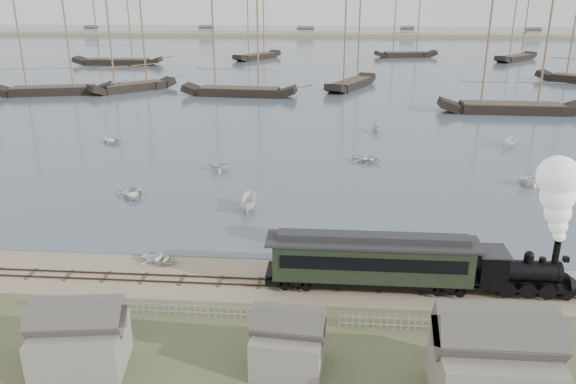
{
  "coord_description": "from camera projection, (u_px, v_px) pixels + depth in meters",
  "views": [
    {
      "loc": [
        4.17,
        -39.51,
        20.88
      ],
      "look_at": [
        0.34,
        8.94,
        3.5
      ],
      "focal_mm": 35.0,
      "sensor_mm": 36.0,
      "label": 1
    }
  ],
  "objects": [
    {
      "name": "rowboat_6",
      "position": [
        111.0,
        140.0,
        82.03
      ],
      "size": [
        4.22,
        4.43,
        0.75
      ],
      "primitive_type": "imported",
      "rotation": [
        0.0,
        0.0,
        4.07
      ],
      "color": "silver",
      "rests_on": "harbor_water"
    },
    {
      "name": "rowboat_1",
      "position": [
        220.0,
        165.0,
        68.88
      ],
      "size": [
        2.81,
        3.2,
        1.6
      ],
      "primitive_type": "imported",
      "rotation": [
        0.0,
        0.0,
        1.51
      ],
      "color": "silver",
      "rests_on": "harbor_water"
    },
    {
      "name": "schooner_9",
      "position": [
        520.0,
        28.0,
        176.11
      ],
      "size": [
        17.79,
        18.55,
        20.0
      ],
      "primitive_type": null,
      "rotation": [
        0.0,
        0.0,
        0.82
      ],
      "color": "black",
      "rests_on": "harbor_water"
    },
    {
      "name": "beached_dinghy",
      "position": [
        160.0,
        258.0,
        45.8
      ],
      "size": [
        3.14,
        3.84,
        0.7
      ],
      "primitive_type": "imported",
      "rotation": [
        0.0,
        0.0,
        1.33
      ],
      "color": "silver",
      "rests_on": "ground"
    },
    {
      "name": "rowboat_5",
      "position": [
        510.0,
        142.0,
        79.86
      ],
      "size": [
        3.18,
        3.61,
        1.36
      ],
      "primitive_type": "imported",
      "rotation": [
        0.0,
        0.0,
        2.22
      ],
      "color": "silver",
      "rests_on": "harbor_water"
    },
    {
      "name": "schooner_6",
      "position": [
        115.0,
        30.0,
        166.3
      ],
      "size": [
        26.58,
        6.67,
        20.0
      ],
      "primitive_type": null,
      "rotation": [
        0.0,
        0.0,
        0.02
      ],
      "color": "black",
      "rests_on": "harbor_water"
    },
    {
      "name": "picket_fence_east",
      "position": [
        454.0,
        332.0,
        36.46
      ],
      "size": [
        15.0,
        0.1,
        1.2
      ],
      "primitive_type": null,
      "color": "gray",
      "rests_on": "ground"
    },
    {
      "name": "rowboat_2",
      "position": [
        249.0,
        203.0,
        56.56
      ],
      "size": [
        3.91,
        1.52,
        1.5
      ],
      "primitive_type": "imported",
      "rotation": [
        0.0,
        0.0,
        3.16
      ],
      "color": "silver",
      "rests_on": "harbor_water"
    },
    {
      "name": "ground",
      "position": [
        275.0,
        271.0,
        44.43
      ],
      "size": [
        600.0,
        600.0,
        0.0
      ],
      "primitive_type": "plane",
      "color": "tan",
      "rests_on": "ground"
    },
    {
      "name": "passenger_coach",
      "position": [
        371.0,
        259.0,
        41.21
      ],
      "size": [
        15.5,
        2.99,
        3.76
      ],
      "color": "black",
      "rests_on": "ground"
    },
    {
      "name": "rowboat_3",
      "position": [
        367.0,
        159.0,
        72.6
      ],
      "size": [
        4.02,
        4.65,
        0.81
      ],
      "primitive_type": "imported",
      "rotation": [
        0.0,
        0.0,
        1.2
      ],
      "color": "silver",
      "rests_on": "harbor_water"
    },
    {
      "name": "rail_track",
      "position": [
        272.0,
        283.0,
        42.54
      ],
      "size": [
        120.0,
        1.8,
        0.16
      ],
      "color": "#38271E",
      "rests_on": "ground"
    },
    {
      "name": "shed_mid",
      "position": [
        288.0,
        368.0,
        33.02
      ],
      "size": [
        4.0,
        3.5,
        3.6
      ],
      "primitive_type": null,
      "color": "gray",
      "rests_on": "ground"
    },
    {
      "name": "schooner_4",
      "position": [
        518.0,
        57.0,
        99.07
      ],
      "size": [
        26.12,
        6.63,
        20.0
      ],
      "primitive_type": null,
      "rotation": [
        0.0,
        0.0,
        -0.02
      ],
      "color": "black",
      "rests_on": "harbor_water"
    },
    {
      "name": "schooner_1",
      "position": [
        129.0,
        45.0,
        121.62
      ],
      "size": [
        17.2,
        17.26,
        20.0
      ],
      "primitive_type": null,
      "rotation": [
        0.0,
        0.0,
        0.79
      ],
      "color": "black",
      "rests_on": "harbor_water"
    },
    {
      "name": "locomotive",
      "position": [
        547.0,
        236.0,
        39.55
      ],
      "size": [
        8.03,
        3.0,
        10.02
      ],
      "color": "black",
      "rests_on": "ground"
    },
    {
      "name": "schooner_2",
      "position": [
        238.0,
        47.0,
        115.76
      ],
      "size": [
        24.64,
        7.29,
        20.0
      ],
      "primitive_type": null,
      "rotation": [
        0.0,
        0.0,
        -0.07
      ],
      "color": "black",
      "rests_on": "harbor_water"
    },
    {
      "name": "schooner_0",
      "position": [
        47.0,
        47.0,
        117.22
      ],
      "size": [
        25.16,
        11.66,
        20.0
      ],
      "primitive_type": null,
      "rotation": [
        0.0,
        0.0,
        0.25
      ],
      "color": "black",
      "rests_on": "harbor_water"
    },
    {
      "name": "rowboat_7",
      "position": [
        376.0,
        127.0,
        88.1
      ],
      "size": [
        3.3,
        2.93,
        1.61
      ],
      "primitive_type": "imported",
      "rotation": [
        0.0,
        0.0,
        0.1
      ],
      "color": "silver",
      "rests_on": "harbor_water"
    },
    {
      "name": "schooner_7",
      "position": [
        257.0,
        27.0,
        180.18
      ],
      "size": [
        14.81,
        19.6,
        20.0
      ],
      "primitive_type": null,
      "rotation": [
        0.0,
        0.0,
        1.0
      ],
      "color": "black",
      "rests_on": "harbor_water"
    },
    {
      "name": "shed_left",
      "position": [
        84.0,
        368.0,
        32.97
      ],
      "size": [
        5.0,
        4.0,
        4.1
      ],
      "primitive_type": null,
      "color": "gray",
      "rests_on": "ground"
    },
    {
      "name": "harbor_water",
      "position": [
        322.0,
        53.0,
        203.99
      ],
      "size": [
        600.0,
        336.0,
        0.06
      ],
      "primitive_type": "cube",
      "color": "#404F5C",
      "rests_on": "ground"
    },
    {
      "name": "picket_fence_west",
      "position": [
        170.0,
        316.0,
        38.34
      ],
      "size": [
        19.0,
        0.1,
        1.2
      ],
      "primitive_type": null,
      "color": "gray",
      "rests_on": "ground"
    },
    {
      "name": "schooner_3",
      "position": [
        353.0,
        43.0,
        125.48
      ],
      "size": [
        13.09,
        21.28,
        20.0
      ],
      "primitive_type": null,
      "rotation": [
        0.0,
        0.0,
        1.15
      ],
      "color": "black",
      "rests_on": "harbor_water"
    },
    {
      "name": "rowboat_4",
      "position": [
        531.0,
        178.0,
        63.73
      ],
      "size": [
        3.83,
        4.09,
        1.73
      ],
      "primitive_type": "imported",
      "rotation": [
        0.0,
        0.0,
        5.08
      ],
      "color": "silver",
      "rests_on": "harbor_water"
    },
    {
      "name": "far_spit",
      "position": [
        325.0,
        36.0,
        279.09
      ],
      "size": [
        500.0,
        20.0,
        1.8
      ],
      "primitive_type": "cube",
      "color": "tan",
      "rests_on": "ground"
    },
    {
      "name": "rowboat_0",
      "position": [
        132.0,
        193.0,
        60.2
      ],
      "size": [
        4.74,
        4.41,
        0.8
      ],
      "primitive_type": "imported",
      "rotation": [
        0.0,
        0.0,
        0.57
      ],
      "color": "silver",
      "rests_on": "harbor_water"
    },
    {
      "name": "schooner_8",
      "position": [
        408.0,
        26.0,
        185.69
      ],
      "size": [
        21.55,
        8.91,
        20.0
      ],
      "primitive_type": null,
      "rotation": [
        0.0,
        0.0,
        0.2
      ],
      "color": "black",
      "rests_on": "harbor_water"
    }
  ]
}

